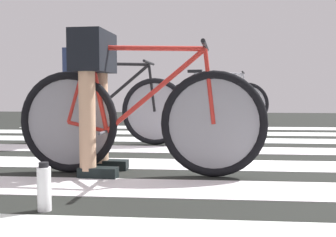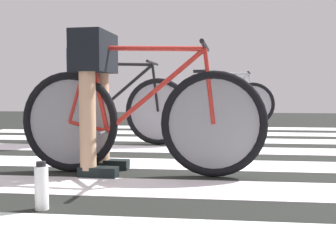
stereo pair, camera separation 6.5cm
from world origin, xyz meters
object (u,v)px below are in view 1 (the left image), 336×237
(bicycle_1_of_3, at_px, (138,119))
(cyclist_2_of_3, at_px, (80,83))
(cyclist_1_of_3, at_px, (94,82))
(bicycle_3_of_3, at_px, (215,102))
(water_bottle, at_px, (44,188))
(bicycle_2_of_3, at_px, (108,109))

(bicycle_1_of_3, distance_m, cyclist_2_of_3, 1.79)
(bicycle_1_of_3, xyz_separation_m, cyclist_1_of_3, (-0.31, 0.02, 0.25))
(bicycle_3_of_3, bearing_deg, water_bottle, -93.03)
(cyclist_2_of_3, xyz_separation_m, bicycle_3_of_3, (1.56, 2.37, -0.28))
(cyclist_1_of_3, height_order, water_bottle, cyclist_1_of_3)
(bicycle_2_of_3, height_order, bicycle_3_of_3, same)
(cyclist_1_of_3, xyz_separation_m, cyclist_2_of_3, (-0.58, 1.51, 0.03))
(cyclist_2_of_3, bearing_deg, bicycle_2_of_3, 0.00)
(cyclist_1_of_3, height_order, bicycle_3_of_3, cyclist_1_of_3)
(bicycle_1_of_3, relative_size, bicycle_3_of_3, 1.01)
(bicycle_1_of_3, xyz_separation_m, bicycle_2_of_3, (-0.58, 1.51, 0.00))
(bicycle_2_of_3, height_order, cyclist_2_of_3, cyclist_2_of_3)
(cyclist_1_of_3, relative_size, bicycle_2_of_3, 0.57)
(cyclist_1_of_3, relative_size, cyclist_2_of_3, 0.96)
(bicycle_3_of_3, bearing_deg, bicycle_2_of_3, -108.77)
(bicycle_1_of_3, bearing_deg, bicycle_3_of_3, 83.70)
(cyclist_1_of_3, xyz_separation_m, bicycle_2_of_3, (-0.27, 1.49, -0.25))
(bicycle_1_of_3, height_order, cyclist_1_of_3, cyclist_1_of_3)
(water_bottle, bearing_deg, bicycle_2_of_3, 96.14)
(cyclist_2_of_3, xyz_separation_m, water_bottle, (0.56, -2.37, -0.55))
(bicycle_2_of_3, bearing_deg, cyclist_1_of_3, -76.49)
(bicycle_1_of_3, bearing_deg, cyclist_1_of_3, 180.00)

